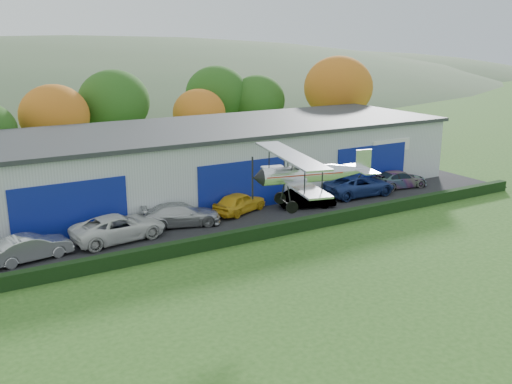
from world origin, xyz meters
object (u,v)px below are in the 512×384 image
car_2 (119,227)px  car_3 (181,214)px  car_1 (31,247)px  car_7 (399,179)px  car_4 (239,202)px  car_5 (307,198)px  hangar (206,159)px  biplane (308,172)px  car_6 (359,185)px

car_2 → car_3: (4.40, 0.67, -0.05)m
car_1 → car_7: 28.99m
car_4 → car_5: 5.04m
hangar → car_1: hangar is taller
hangar → car_7: 15.95m
car_5 → biplane: (-6.79, -9.47, 4.69)m
car_7 → car_3: bearing=97.4°
car_2 → car_5: (13.88, -0.15, -0.12)m
car_1 → car_5: size_ratio=1.06×
car_6 → car_5: bearing=100.2°
car_2 → car_3: 4.45m
car_5 → car_3: bearing=103.0°
car_6 → hangar: bearing=56.9°
car_3 → car_4: car_3 is taller
car_2 → car_4: car_2 is taller
hangar → car_7: bearing=-26.4°
car_6 → biplane: biplane is taller
car_2 → car_7: 23.79m
car_2 → biplane: biplane is taller
car_3 → car_7: bearing=-74.1°
car_4 → car_6: bearing=-116.0°
car_2 → car_4: size_ratio=1.31×
car_7 → biplane: 20.15m
car_1 → car_5: 19.07m
car_3 → car_6: size_ratio=0.89×
car_4 → car_1: bearing=75.6°
car_3 → car_4: size_ratio=1.18×
car_4 → biplane: (-1.93, -10.81, 4.62)m
car_2 → car_7: (23.79, 0.67, -0.10)m
car_7 → car_4: bearing=95.4°
car_4 → car_6: car_6 is taller
car_2 → car_6: car_6 is taller
car_1 → car_4: car_4 is taller
hangar → car_2: hangar is taller
car_3 → car_4: 4.66m
car_5 → car_4: bearing=92.4°
car_1 → biplane: bearing=-135.3°
car_2 → car_1: bearing=90.9°
hangar → car_6: 12.24m
car_3 → car_7: 19.39m
car_4 → car_2: bearing=75.6°
car_7 → car_1: bearing=100.1°
car_4 → biplane: bearing=147.9°
car_4 → biplane: size_ratio=0.58×
car_4 → hangar: bearing=-27.0°
hangar → car_6: hangar is taller
car_5 → car_6: size_ratio=0.71×
car_1 → car_5: bearing=-97.6°
hangar → car_2: bearing=-141.2°
car_3 → car_5: car_3 is taller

